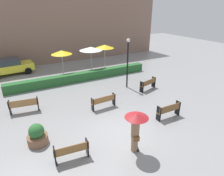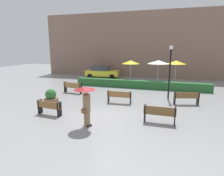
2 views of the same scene
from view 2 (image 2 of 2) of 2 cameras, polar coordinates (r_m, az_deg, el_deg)
name	(u,v)px [view 2 (image 2 of 2)]	position (r m, az deg, el deg)	size (l,w,h in m)	color
ground_plane	(104,116)	(11.22, -2.36, -8.36)	(60.00, 60.00, 0.00)	gray
bench_near_left	(49,107)	(11.82, -18.24, -5.35)	(1.57, 0.51, 0.85)	olive
bench_mid_center	(119,96)	(13.57, 2.19, -2.40)	(1.73, 0.39, 0.88)	olive
bench_near_right	(160,113)	(10.33, 13.97, -7.31)	(1.65, 0.37, 0.92)	brown
bench_far_right	(187,97)	(14.23, 21.29, -2.54)	(1.74, 0.77, 0.89)	brown
bench_far_left	(73,87)	(17.04, -11.62, 0.38)	(1.80, 0.59, 0.93)	#9E7242
pedestrian_with_umbrella	(86,100)	(9.52, -7.79, -3.53)	(1.06, 1.06, 2.04)	#8C6B4C
planter_pot	(51,98)	(13.96, -17.68, -2.84)	(0.99, 0.99, 1.10)	brown
lamp_post	(170,67)	(15.13, 16.85, 6.00)	(0.28, 0.28, 4.03)	black
patio_umbrella_yellow	(131,62)	(20.47, 5.60, 7.65)	(1.89, 1.89, 2.58)	silver
patio_umbrella_white	(158,62)	(20.01, 13.62, 7.51)	(2.21, 2.21, 2.65)	silver
patio_umbrella_yellow_far	(176,62)	(20.40, 18.54, 7.25)	(1.93, 1.93, 2.63)	silver
hedge_strip	(139,84)	(18.86, 8.15, 1.06)	(12.97, 0.70, 0.76)	#28602D
building_facade	(144,45)	(26.16, 9.47, 12.49)	(28.00, 1.20, 8.47)	#846656
parked_car	(102,72)	(25.01, -2.99, 4.82)	(4.35, 2.31, 1.57)	yellow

